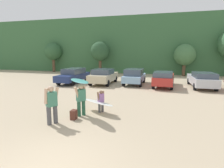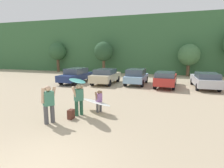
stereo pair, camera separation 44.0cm
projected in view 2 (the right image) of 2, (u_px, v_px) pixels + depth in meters
hillside_ridge at (152, 46)px, 32.69m from camera, size 108.00×12.00×8.55m
tree_left at (58, 52)px, 30.85m from camera, size 2.81×2.81×4.74m
tree_ridge_back at (104, 52)px, 27.63m from camera, size 2.82×2.82×4.73m
tree_far_right at (189, 55)px, 24.74m from camera, size 2.86×2.86×4.29m
parked_car_navy at (76, 75)px, 19.61m from camera, size 1.88×4.77×1.53m
parked_car_champagne at (106, 76)px, 19.01m from camera, size 1.99×4.43×1.51m
parked_car_sky_blue at (136, 76)px, 18.47m from camera, size 1.86×4.01×1.56m
parked_car_red at (166, 79)px, 17.10m from camera, size 1.96×4.62×1.47m
parked_car_silver at (205, 80)px, 16.57m from camera, size 2.03×4.83×1.44m
person_adult at (79, 98)px, 9.37m from camera, size 0.49×0.64×1.60m
person_child at (99, 100)px, 9.91m from camera, size 0.35×0.44×1.18m
person_companion at (49, 102)px, 8.29m from camera, size 0.50×0.67×1.72m
surfboard_teal at (77, 81)px, 9.18m from camera, size 1.76×1.70×0.10m
surfboard_white at (96, 102)px, 9.89m from camera, size 2.19×1.60×0.15m
backpack_dropped at (71, 114)px, 8.97m from camera, size 0.24×0.34×0.45m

